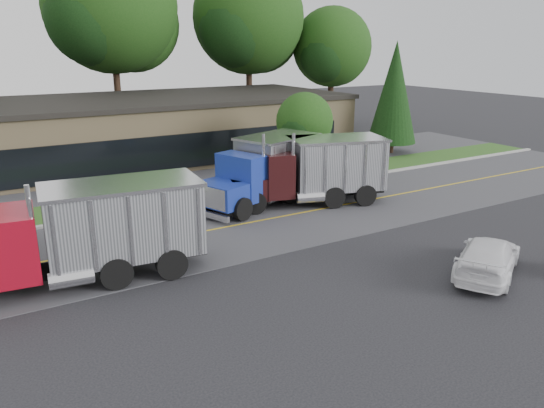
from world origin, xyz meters
The scene contains 16 objects.
ground centered at (0.00, 0.00, 0.00)m, with size 140.00×140.00×0.00m, color #2F2F34.
road centered at (0.00, 9.00, 0.00)m, with size 60.00×8.00×0.02m, color #535358.
center_line centered at (0.00, 9.00, 0.00)m, with size 60.00×0.12×0.01m, color gold.
curb centered at (0.00, 13.20, 0.00)m, with size 60.00×0.30×0.12m, color #9E9E99.
grass_verge centered at (0.00, 15.00, 0.00)m, with size 60.00×3.40×0.03m, color #2D571D.
far_parking centered at (0.00, 20.00, 0.00)m, with size 60.00×7.00×0.02m, color #535358.
strip_mall centered at (2.00, 26.00, 2.00)m, with size 32.00×12.00×4.00m, color tan.
tree_far_c centered at (4.17, 34.14, 10.35)m, with size 11.36×10.70×16.21m.
tree_far_d centered at (16.16, 33.13, 9.72)m, with size 10.68×10.05×15.23m.
tree_far_e centered at (24.12, 31.10, 7.27)m, with size 7.99×7.52×11.40m.
evergreen_right centered at (20.00, 18.00, 4.50)m, with size 3.61×3.61×8.19m.
tree_verge centered at (10.06, 15.04, 3.31)m, with size 3.65×3.44×5.21m.
dump_truck_red centered at (-4.78, 6.47, 1.81)m, with size 9.29×3.49×3.36m.
dump_truck_blue centered at (5.25, 11.57, 1.80)m, with size 7.52×4.72×3.36m.
dump_truck_maroon centered at (7.39, 10.11, 1.80)m, with size 8.41×4.74×3.36m.
rally_car centered at (7.50, -0.36, 0.66)m, with size 1.86×4.58×1.33m, color white.
Camera 1 is at (-8.12, -11.44, 7.97)m, focal length 35.00 mm.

